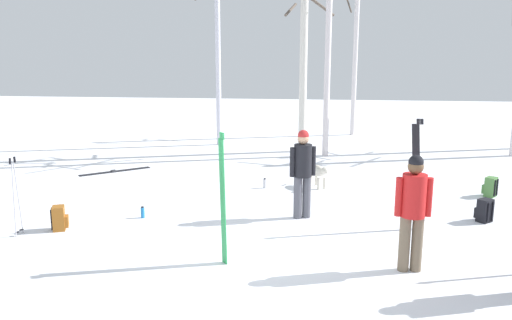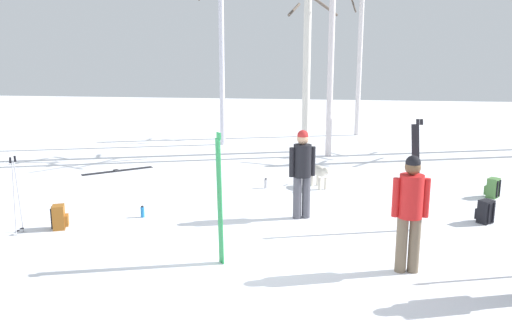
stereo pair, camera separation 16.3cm
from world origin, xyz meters
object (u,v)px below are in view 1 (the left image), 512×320
(person_0, at_px, (413,206))
(birch_tree_3, at_px, (356,38))
(person_2, at_px, (303,168))
(backpack_0, at_px, (59,218))
(ski_pair_planted_2, at_px, (223,200))
(birch_tree_2, at_px, (329,33))
(ski_pair_planted_1, at_px, (416,175))
(water_bottle_0, at_px, (143,212))
(ski_poles_0, at_px, (16,194))
(birch_tree_1, at_px, (304,34))
(backpack_1, at_px, (490,187))
(water_bottle_1, at_px, (265,183))
(dog, at_px, (319,172))
(birch_tree_0, at_px, (217,31))
(backpack_2, at_px, (484,211))
(ski_pair_lying_0, at_px, (115,171))

(person_0, height_order, birch_tree_3, birch_tree_3)
(person_0, relative_size, birch_tree_3, 0.24)
(person_2, xyz_separation_m, backpack_0, (-4.28, -1.29, -0.77))
(ski_pair_planted_2, xyz_separation_m, birch_tree_2, (1.54, 8.70, 2.79))
(ski_pair_planted_1, bearing_deg, water_bottle_0, -179.31)
(ski_poles_0, distance_m, birch_tree_1, 10.20)
(ski_poles_0, relative_size, backpack_1, 3.14)
(backpack_0, bearing_deg, birch_tree_2, 58.26)
(ski_poles_0, height_order, water_bottle_1, ski_poles_0)
(person_0, relative_size, birch_tree_2, 0.24)
(dog, distance_m, birch_tree_0, 7.51)
(backpack_1, bearing_deg, backpack_2, -109.99)
(person_0, relative_size, birch_tree_1, 0.24)
(person_2, bearing_deg, person_0, -53.44)
(backpack_0, height_order, water_bottle_0, backpack_0)
(backpack_0, bearing_deg, person_2, 16.81)
(ski_pair_planted_1, height_order, water_bottle_1, ski_pair_planted_1)
(ski_pair_planted_2, distance_m, backpack_2, 5.22)
(dog, distance_m, water_bottle_1, 1.31)
(ski_pair_planted_1, bearing_deg, backpack_0, -171.67)
(dog, relative_size, ski_pair_lying_0, 0.51)
(ski_pair_planted_2, bearing_deg, person_0, 1.76)
(birch_tree_0, bearing_deg, dog, -57.12)
(backpack_1, bearing_deg, backpack_0, -158.08)
(person_0, bearing_deg, person_2, 126.56)
(birch_tree_0, bearing_deg, ski_pair_planted_2, -77.62)
(ski_pair_planted_2, relative_size, water_bottle_1, 8.34)
(ski_pair_planted_1, bearing_deg, water_bottle_1, 140.35)
(ski_poles_0, bearing_deg, backpack_1, 22.50)
(ski_pair_planted_2, xyz_separation_m, water_bottle_1, (0.10, 4.44, -0.88))
(dog, bearing_deg, water_bottle_1, -170.84)
(person_2, xyz_separation_m, water_bottle_1, (-0.98, 2.12, -0.87))
(dog, xyz_separation_m, ski_poles_0, (-5.14, -3.95, 0.35))
(ski_poles_0, relative_size, water_bottle_1, 5.79)
(backpack_0, relative_size, birch_tree_0, 0.06)
(ski_pair_lying_0, height_order, backpack_1, backpack_1)
(ski_pair_planted_2, height_order, water_bottle_1, ski_pair_planted_2)
(ski_pair_planted_2, relative_size, backpack_0, 4.52)
(ski_pair_planted_1, xyz_separation_m, backpack_0, (-6.31, -0.92, -0.78))
(person_0, height_order, birch_tree_0, birch_tree_0)
(person_0, relative_size, backpack_2, 3.90)
(person_0, bearing_deg, birch_tree_2, 97.92)
(ski_poles_0, distance_m, birch_tree_3, 14.39)
(backpack_2, xyz_separation_m, birch_tree_2, (-2.96, 6.15, 3.56))
(ski_pair_planted_2, relative_size, ski_pair_lying_0, 1.27)
(ski_pair_lying_0, distance_m, ski_poles_0, 4.98)
(person_0, xyz_separation_m, ski_pair_planted_1, (0.37, 1.87, 0.02))
(ski_pair_planted_2, relative_size, water_bottle_0, 8.78)
(ski_pair_lying_0, bearing_deg, person_2, -32.24)
(dog, xyz_separation_m, ski_pair_lying_0, (-5.50, 0.97, -0.38))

